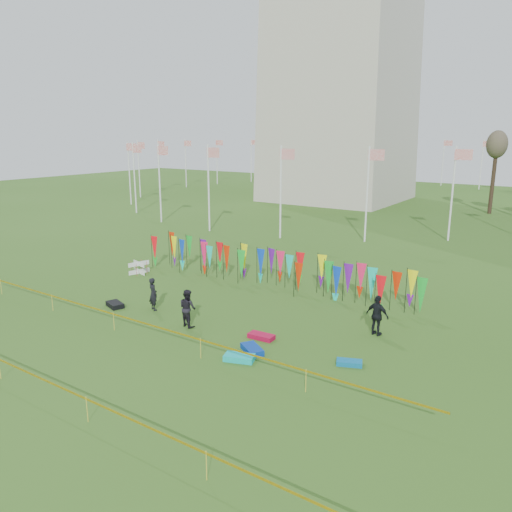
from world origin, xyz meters
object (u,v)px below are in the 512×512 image
Objects in this scene: person_left at (153,294)px; kite_bag_teal at (349,363)px; person_right at (377,315)px; kite_bag_turquoise at (239,358)px; kite_bag_red at (261,336)px; kite_bag_black at (115,305)px; person_mid at (188,308)px; box_kite at (139,268)px; kite_bag_blue at (252,349)px.

person_left is 11.18m from kite_bag_teal.
kite_bag_turquoise is at bearing 66.41° from person_right.
kite_bag_black reaches higher than kite_bag_red.
person_right reaches higher than kite_bag_turquoise.
kite_bag_turquoise is 9.43m from kite_bag_black.
person_right is (7.92, 4.03, 0.03)m from person_mid.
kite_bag_turquoise reaches higher than kite_bag_teal.
person_left is at bearing -37.14° from box_kite.
person_right is at bearing 52.13° from kite_bag_blue.
kite_bag_teal is (8.15, 0.49, -0.82)m from person_mid.
kite_bag_blue is (-3.69, -4.74, -0.83)m from person_right.
person_mid is at bearing -176.55° from kite_bag_teal.
box_kite is at bearing 5.67° from person_right.
kite_bag_blue is (13.03, -5.77, -0.30)m from box_kite.
person_right reaches higher than kite_bag_red.
kite_bag_blue is (7.24, -1.39, -0.75)m from person_left.
kite_bag_turquoise is at bearing -176.80° from person_left.
kite_bag_red is at bearing 177.18° from kite_bag_teal.
box_kite is 7.28m from person_left.
person_right reaches higher than kite_bag_blue.
person_mid reaches higher than person_left.
person_left reaches higher than kite_bag_red.
person_left is 1.47× the size of kite_bag_red.
person_left is at bearing 179.04° from kite_bag_teal.
person_right is at bearing 38.68° from kite_bag_red.
box_kite is at bearing 160.86° from kite_bag_red.
person_right is at bearing 57.21° from kite_bag_turquoise.
person_right is 13.66m from kite_bag_black.
kite_bag_red is at bearing -19.14° from box_kite.
kite_bag_turquoise is 1.13× the size of kite_bag_black.
person_right is 1.55× the size of kite_bag_turquoise.
box_kite is 16.76m from person_right.
person_left is at bearing 0.19° from person_mid.
person_mid is 0.96× the size of person_right.
box_kite is 0.44× the size of person_right.
kite_bag_turquoise is at bearing -27.28° from box_kite.
box_kite reaches higher than kite_bag_blue.
person_left is 7.66m from kite_bag_turquoise.
kite_bag_red is 1.17× the size of kite_bag_teal.
kite_bag_turquoise is 1.03× the size of kite_bag_red.
person_right is (16.72, -1.03, 0.53)m from box_kite.
kite_bag_blue is at bearing 61.33° from person_right.
kite_bag_blue is 1.09× the size of kite_bag_black.
box_kite is at bearing 152.72° from kite_bag_turquoise.
kite_bag_black is (3.74, -5.23, -0.30)m from box_kite.
kite_bag_teal is at bearing -163.63° from person_mid.
kite_bag_blue is 1.00× the size of kite_bag_red.
kite_bag_red is 4.39m from kite_bag_teal.
box_kite is at bearing -16.06° from person_left.
kite_bag_teal is (3.90, 2.15, -0.03)m from kite_bag_turquoise.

